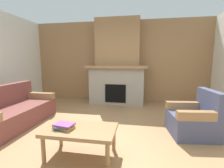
{
  "coord_description": "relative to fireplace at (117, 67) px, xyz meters",
  "views": [
    {
      "loc": [
        0.74,
        -2.55,
        1.38
      ],
      "look_at": [
        0.12,
        0.94,
        0.86
      ],
      "focal_mm": 25.76,
      "sensor_mm": 36.0,
      "label": 1
    }
  ],
  "objects": [
    {
      "name": "coffee_table",
      "position": [
        -0.08,
        -3.12,
        -0.79
      ],
      "size": [
        1.0,
        0.6,
        0.43
      ],
      "color": "#997047",
      "rests_on": "ground"
    },
    {
      "name": "couch",
      "position": [
        -1.92,
        -2.27,
        -0.88
      ],
      "size": [
        0.84,
        1.8,
        0.85
      ],
      "color": "brown",
      "rests_on": "ground"
    },
    {
      "name": "ground",
      "position": [
        0.0,
        -2.62,
        -1.16
      ],
      "size": [
        9.0,
        9.0,
        0.0
      ],
      "primitive_type": "plane",
      "color": "#9E754C"
    },
    {
      "name": "armchair",
      "position": [
        1.75,
        -2.09,
        -0.87
      ],
      "size": [
        0.85,
        0.85,
        0.85
      ],
      "color": "#474C6B",
      "rests_on": "ground"
    },
    {
      "name": "wall_back_wood_panel",
      "position": [
        0.0,
        0.38,
        0.19
      ],
      "size": [
        6.0,
        0.12,
        2.7
      ],
      "primitive_type": "cube",
      "color": "#997047",
      "rests_on": "ground"
    },
    {
      "name": "fireplace",
      "position": [
        0.0,
        0.0,
        0.0
      ],
      "size": [
        1.9,
        0.82,
        2.7
      ],
      "color": "gray",
      "rests_on": "ground"
    },
    {
      "name": "book_stack_near_edge",
      "position": [
        -0.3,
        -3.17,
        -0.7
      ],
      "size": [
        0.32,
        0.24,
        0.07
      ],
      "color": "gold",
      "rests_on": "coffee_table"
    }
  ]
}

